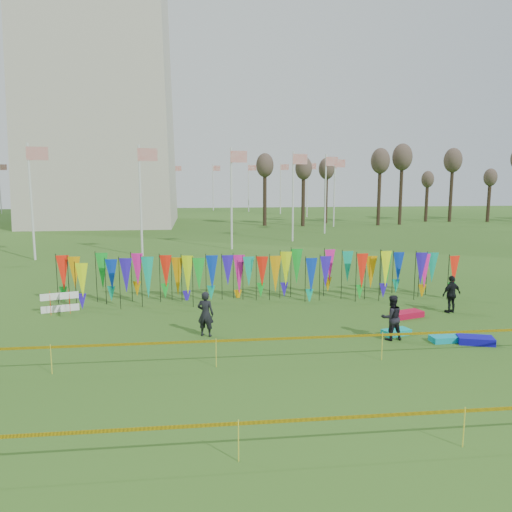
{
  "coord_description": "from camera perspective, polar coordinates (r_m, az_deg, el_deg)",
  "views": [
    {
      "loc": [
        -2.62,
        -15.86,
        5.68
      ],
      "look_at": [
        -0.1,
        6.0,
        2.21
      ],
      "focal_mm": 35.0,
      "sensor_mm": 36.0,
      "label": 1
    }
  ],
  "objects": [
    {
      "name": "banner_row",
      "position": [
        23.02,
        0.76,
        -1.83
      ],
      "size": [
        18.64,
        0.64,
        2.25
      ],
      "color": "black",
      "rests_on": "ground"
    },
    {
      "name": "person_mid",
      "position": [
        18.31,
        15.23,
        -6.8
      ],
      "size": [
        0.83,
        0.57,
        1.61
      ],
      "primitive_type": "imported",
      "rotation": [
        0.0,
        0.0,
        3.25
      ],
      "color": "black",
      "rests_on": "ground"
    },
    {
      "name": "tree_line",
      "position": [
        69.16,
        23.73,
        8.61
      ],
      "size": [
        53.92,
        1.92,
        7.84
      ],
      "color": "#34251A",
      "rests_on": "ground"
    },
    {
      "name": "box_kite",
      "position": [
        22.86,
        -21.5,
        -4.95
      ],
      "size": [
        0.78,
        0.78,
        0.86
      ],
      "rotation": [
        0.0,
        0.0,
        0.28
      ],
      "color": "red",
      "rests_on": "ground"
    },
    {
      "name": "kite_bag_turquoise",
      "position": [
        19.1,
        15.73,
        -8.37
      ],
      "size": [
        1.12,
        0.79,
        0.2
      ],
      "primitive_type": "cube",
      "rotation": [
        0.0,
        0.0,
        0.3
      ],
      "color": "#0BB0A3",
      "rests_on": "ground"
    },
    {
      "name": "caution_tape_near",
      "position": [
        15.44,
        2.74,
        -9.56
      ],
      "size": [
        26.0,
        0.02,
        0.9
      ],
      "color": "#EEBB05",
      "rests_on": "ground"
    },
    {
      "name": "kite_bag_red",
      "position": [
        21.54,
        16.87,
        -6.39
      ],
      "size": [
        1.45,
        0.99,
        0.24
      ],
      "primitive_type": "cube",
      "rotation": [
        0.0,
        0.0,
        0.31
      ],
      "color": "#BC0C2F",
      "rests_on": "ground"
    },
    {
      "name": "person_right",
      "position": [
        22.7,
        21.44,
        -4.09
      ],
      "size": [
        1.05,
        0.78,
        1.6
      ],
      "primitive_type": "imported",
      "rotation": [
        0.0,
        0.0,
        3.43
      ],
      "color": "black",
      "rests_on": "ground"
    },
    {
      "name": "kite_bag_blue",
      "position": [
        19.05,
        23.8,
        -8.79
      ],
      "size": [
        1.3,
        0.93,
        0.25
      ],
      "primitive_type": "cube",
      "rotation": [
        0.0,
        0.0,
        -0.29
      ],
      "color": "#0F0BB3",
      "rests_on": "ground"
    },
    {
      "name": "caution_tape_far",
      "position": [
        10.77,
        7.4,
        -18.18
      ],
      "size": [
        26.0,
        0.02,
        0.9
      ],
      "color": "#EEBB05",
      "rests_on": "ground"
    },
    {
      "name": "person_left",
      "position": [
        18.16,
        -5.79,
        -6.6
      ],
      "size": [
        0.71,
        0.61,
        1.65
      ],
      "primitive_type": "imported",
      "rotation": [
        0.0,
        0.0,
        2.8
      ],
      "color": "black",
      "rests_on": "ground"
    },
    {
      "name": "flagpole_ring",
      "position": [
        64.89,
        -16.82,
        7.09
      ],
      "size": [
        57.4,
        56.16,
        8.0
      ],
      "color": "silver",
      "rests_on": "ground"
    },
    {
      "name": "kite_bag_teal",
      "position": [
        18.88,
        20.87,
        -8.83
      ],
      "size": [
        1.09,
        0.57,
        0.2
      ],
      "primitive_type": "cube",
      "rotation": [
        0.0,
        0.0,
        0.05
      ],
      "color": "#0DA0B7",
      "rests_on": "ground"
    },
    {
      "name": "ground",
      "position": [
        17.05,
        2.68,
        -10.51
      ],
      "size": [
        160.0,
        160.0,
        0.0
      ],
      "primitive_type": "plane",
      "color": "#274C15",
      "rests_on": "ground"
    }
  ]
}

